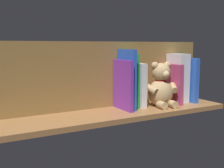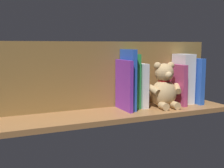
% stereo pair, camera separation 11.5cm
% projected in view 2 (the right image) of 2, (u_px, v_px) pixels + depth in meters
% --- Properties ---
extents(ground_plane, '(1.12, 0.25, 0.02)m').
position_uv_depth(ground_plane, '(112.00, 114.00, 1.24)').
color(ground_plane, '#9E6B3D').
extents(shelf_back_panel, '(1.12, 0.02, 0.30)m').
position_uv_depth(shelf_back_panel, '(103.00, 75.00, 1.31)').
color(shelf_back_panel, olive).
rests_on(shelf_back_panel, ground_plane).
extents(book_0, '(0.03, 0.10, 0.21)m').
position_uv_depth(book_0, '(196.00, 81.00, 1.45)').
color(book_0, teal).
rests_on(book_0, ground_plane).
extents(book_1, '(0.02, 0.14, 0.22)m').
position_uv_depth(book_1, '(193.00, 81.00, 1.42)').
color(book_1, blue).
rests_on(book_1, ground_plane).
extents(dictionary_thick_white, '(0.06, 0.11, 0.24)m').
position_uv_depth(dictionary_thick_white, '(183.00, 79.00, 1.41)').
color(dictionary_thick_white, silver).
rests_on(dictionary_thick_white, ground_plane).
extents(book_2, '(0.03, 0.14, 0.20)m').
position_uv_depth(book_2, '(176.00, 85.00, 1.38)').
color(book_2, '#B23F72').
rests_on(book_2, ground_plane).
extents(teddy_bear, '(0.17, 0.14, 0.21)m').
position_uv_depth(teddy_bear, '(164.00, 87.00, 1.32)').
color(teddy_bear, tan).
rests_on(teddy_bear, ground_plane).
extents(book_3, '(0.03, 0.10, 0.20)m').
position_uv_depth(book_3, '(141.00, 85.00, 1.32)').
color(book_3, silver).
rests_on(book_3, ground_plane).
extents(book_4, '(0.03, 0.10, 0.25)m').
position_uv_depth(book_4, '(133.00, 81.00, 1.30)').
color(book_4, green).
rests_on(book_4, ground_plane).
extents(book_5, '(0.02, 0.13, 0.27)m').
position_uv_depth(book_5, '(128.00, 79.00, 1.27)').
color(book_5, blue).
rests_on(book_5, ground_plane).
extents(book_6, '(0.01, 0.15, 0.22)m').
position_uv_depth(book_6, '(124.00, 85.00, 1.26)').
color(book_6, purple).
rests_on(book_6, ground_plane).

